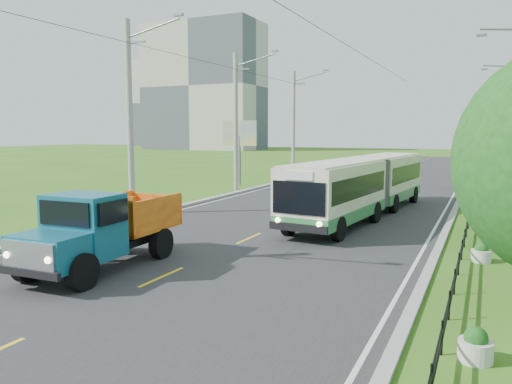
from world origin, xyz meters
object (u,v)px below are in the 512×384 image
Objects in this scene: planter_near at (481,253)px; pole_far at (294,123)px; planter_mid at (484,217)px; pole_mid at (236,121)px; dump_truck at (102,225)px; planter_far at (485,197)px; pole_near at (130,117)px; planter_front at (475,346)px; billboard_left at (240,137)px; bus at (363,182)px; tree_back at (508,142)px; tree_fifth at (512,140)px.

pole_far is at bearing 121.99° from planter_near.
pole_mid is at bearing 157.46° from planter_mid.
planter_near is 12.45m from dump_truck.
pole_near is at bearing -142.37° from planter_far.
planter_far is at bearing 90.00° from planter_front.
dump_truck is (5.97, -32.92, -3.70)m from pole_far.
pole_near reaches higher than planter_far.
planter_mid is (16.86, 5.00, -4.81)m from pole_near.
billboard_left is 0.87× the size of dump_truck.
pole_near is at bearing -90.00° from pole_mid.
bus reaches higher than dump_truck.
planter_near is at bearing 90.00° from planter_front.
pole_near is at bearing -136.59° from tree_back.
tree_fifth reaches higher than billboard_left.
planter_near and planter_mid have the same top height.
planter_front is at bearing -90.00° from planter_far.
planter_mid is 0.13× the size of billboard_left.
billboard_left reaches higher than planter_front.
planter_front is 1.00× the size of planter_far.
tree_back is (18.12, 17.14, -1.44)m from pole_near.
pole_mid reaches higher than planter_front.
bus is (-6.92, -12.89, -1.90)m from tree_back.
pole_mid is 0.66× the size of bus.
pole_near is 24.98m from tree_back.
billboard_left is (-18.10, 2.00, 3.58)m from planter_far.
planter_front is (16.86, -11.00, -4.81)m from pole_near.
tree_fifth is 8.66× the size of planter_far.
pole_near reaches higher than planter_mid.
bus is at bearing -172.48° from planter_mid.
planter_near is at bearing -44.84° from billboard_left.
tree_fifth is at bearing 84.92° from planter_near.
tree_back is 8.21× the size of planter_mid.
pole_mid is 1.00× the size of pole_far.
pole_mid is 14.93× the size of planter_mid.
pole_far reaches higher than dump_truck.
pole_near is 24.00m from pole_far.
billboard_left is (-1.24, 3.00, -1.23)m from pole_mid.
pole_mid is 1.92× the size of billboard_left.
planter_front is 1.00× the size of planter_near.
dump_truck is at bearing -115.00° from tree_back.
pole_far is at bearing 115.72° from planter_front.
tree_fifth is (18.12, -12.86, -1.24)m from pole_far.
pole_mid is 14.93× the size of planter_far.
planter_front is 31.88m from billboard_left.
tree_fifth is at bearing -11.28° from billboard_left.
planter_mid is at bearing 16.52° from pole_near.
tree_back is 20.46m from planter_near.
tree_fifth reaches higher than planter_mid.
tree_fifth is 22.46m from planter_front.
pole_mid reaches higher than dump_truck.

